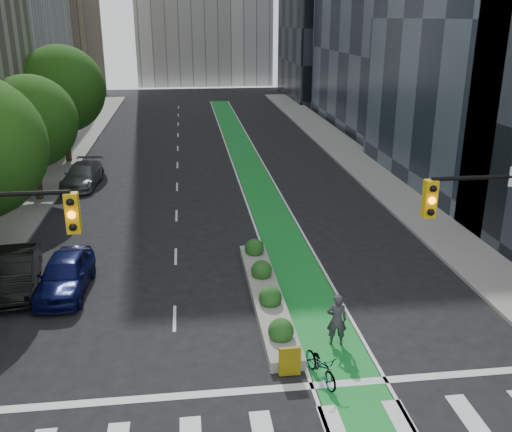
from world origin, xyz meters
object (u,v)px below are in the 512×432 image
object	(u,v)px
bicycle	(321,365)
cyclist	(337,320)
median_planter	(266,292)
parked_car_left_near	(65,274)
parked_car_left_far	(82,175)
parked_car_left_mid	(14,272)

from	to	relation	value
bicycle	cyclist	bearing A→B (deg)	47.64
median_planter	cyclist	xyz separation A→B (m)	(1.95, -3.58, 0.60)
bicycle	cyclist	distance (m)	2.22
median_planter	bicycle	distance (m)	5.59
median_planter	bicycle	world-z (taller)	median_planter
bicycle	parked_car_left_near	bearing A→B (deg)	126.41
parked_car_left_near	parked_car_left_far	bearing A→B (deg)	98.48
median_planter	parked_car_left_far	size ratio (longest dim) A/B	1.97
bicycle	parked_car_left_mid	world-z (taller)	parked_car_left_mid
cyclist	parked_car_left_near	bearing A→B (deg)	-20.23
parked_car_left_near	bicycle	bearing A→B (deg)	-36.53
parked_car_left_mid	parked_car_left_far	size ratio (longest dim) A/B	0.95
parked_car_left_near	parked_car_left_mid	distance (m)	2.21
parked_car_left_near	parked_car_left_mid	bearing A→B (deg)	169.97
bicycle	median_planter	bearing A→B (deg)	84.81
parked_car_left_far	median_planter	bearing A→B (deg)	-56.08
bicycle	parked_car_left_far	bearing A→B (deg)	100.02
median_planter	parked_car_left_mid	distance (m)	10.61
median_planter	parked_car_left_mid	bearing A→B (deg)	167.75
bicycle	parked_car_left_mid	bearing A→B (deg)	130.53
cyclist	parked_car_left_mid	size ratio (longest dim) A/B	0.39
median_planter	parked_car_left_near	size ratio (longest dim) A/B	2.17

